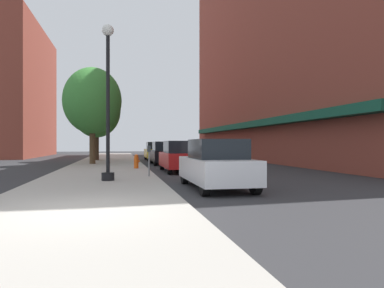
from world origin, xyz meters
name	(u,v)px	position (x,y,z in m)	size (l,w,h in m)	color
ground_plane	(164,165)	(4.00, 18.00, 0.00)	(90.00, 90.00, 0.00)	#2D2D30
sidewalk_slab	(108,164)	(0.00, 19.00, 0.06)	(4.80, 50.00, 0.12)	#A8A399
building_right_brick	(281,31)	(14.99, 22.00, 11.55)	(6.80, 40.00, 23.14)	brown
building_far_background	(16,92)	(-11.01, 37.00, 7.46)	(6.80, 18.00, 14.96)	brown
lamppost	(108,99)	(0.39, 6.23, 3.20)	(0.48, 0.48, 5.90)	black
fire_hydrant	(136,161)	(1.74, 12.71, 0.52)	(0.33, 0.26, 0.79)	#E05614
parking_meter_near	(149,157)	(2.05, 7.64, 0.95)	(0.14, 0.09, 1.31)	slate
tree_near	(92,101)	(-1.03, 17.97, 4.48)	(3.99, 3.99, 6.67)	#4C3823
tree_mid	(96,110)	(-1.09, 23.41, 4.31)	(4.00, 4.00, 6.51)	#422D1E
car_white	(216,165)	(4.00, 3.96, 0.81)	(1.80, 4.30, 1.66)	black
car_red	(180,157)	(4.00, 11.30, 0.81)	(1.80, 4.30, 1.66)	black
car_black	(164,153)	(4.00, 18.10, 0.81)	(1.80, 4.30, 1.66)	black
car_yellow	(156,151)	(4.00, 24.47, 0.81)	(1.80, 4.30, 1.66)	black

